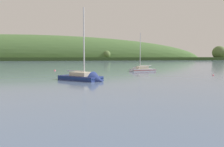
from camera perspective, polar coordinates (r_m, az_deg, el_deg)
name	(u,v)px	position (r m, az deg, el deg)	size (l,w,h in m)	color
far_shoreline_hill	(26,60)	(256.39, -21.89, 3.36)	(535.25, 88.87, 56.25)	#314A21
sailboat_midwater_white	(85,79)	(37.89, -7.16, -1.52)	(8.55, 8.78, 14.20)	navy
sailboat_far_left	(140,70)	(60.71, 7.36, 0.81)	(8.27, 3.91, 11.95)	#ADB2BC
mooring_buoy_foreground	(213,75)	(52.52, 25.35, -0.46)	(0.45, 0.45, 0.53)	#E06675
mooring_buoy_far_upstream	(55,71)	(65.52, -15.00, 0.74)	(0.57, 0.57, 0.65)	#E06675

